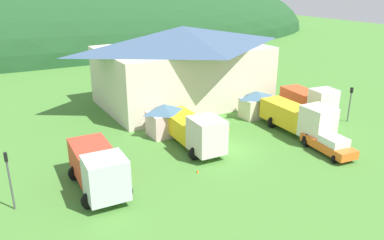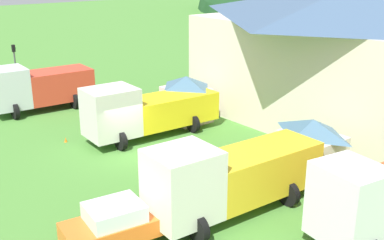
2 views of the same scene
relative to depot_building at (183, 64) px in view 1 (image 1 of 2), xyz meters
The scene contains 14 objects.
ground_plane 15.13m from the depot_building, 103.66° to the right, with size 200.00×200.00×0.00m, color #477F33.
forested_hill_backdrop 56.51m from the depot_building, 93.47° to the left, with size 144.65×60.00×36.17m, color #1E4723.
depot_building is the anchor object (origin of this frame).
play_shed_cream 9.90m from the depot_building, 64.80° to the right, with size 3.19×2.21×2.85m.
play_shed_pink 10.86m from the depot_building, 128.23° to the right, with size 3.08×2.56×3.02m.
tow_truck_silver 21.30m from the depot_building, 134.71° to the right, with size 3.60×7.15×3.27m.
flatbed_truck_yellow 13.61m from the depot_building, 114.68° to the right, with size 3.44×8.45×3.34m.
heavy_rig_striped 15.32m from the depot_building, 72.99° to the right, with size 3.30×8.18×3.38m.
heavy_rig_white 14.70m from the depot_building, 49.52° to the right, with size 3.72×7.13×3.38m.
service_pickup_orange 19.50m from the depot_building, 79.24° to the right, with size 2.65×5.23×1.66m.
traffic_light_west 25.09m from the depot_building, 144.26° to the right, with size 0.20×0.32×3.93m.
traffic_light_east 18.46m from the depot_building, 51.44° to the right, with size 0.20×0.32×3.60m.
traffic_cone_near_pickup 11.03m from the depot_building, 92.30° to the right, with size 0.36×0.36×0.58m, color orange.
traffic_cone_mid_row 18.53m from the depot_building, 115.31° to the right, with size 0.36×0.36×0.57m, color orange.
Camera 1 is at (-17.82, -24.70, 13.81)m, focal length 36.37 mm.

